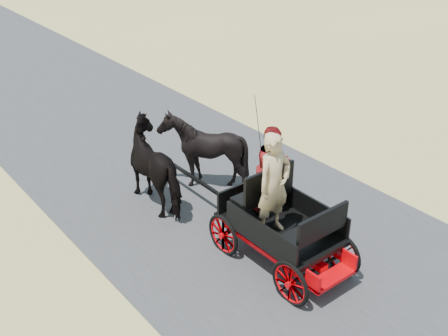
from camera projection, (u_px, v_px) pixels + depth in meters
ground at (409, 330)px, 8.49m from camera, size 140.00×140.00×0.00m
road at (409, 330)px, 8.48m from camera, size 6.00×140.00×0.01m
carriage at (281, 244)px, 9.79m from camera, size 1.30×2.40×0.72m
horse_left at (159, 166)px, 11.32m from camera, size 0.91×2.01×1.70m
horse_right at (203, 150)px, 11.92m from camera, size 1.37×1.54×1.70m
driver_man at (274, 184)px, 9.12m from camera, size 0.66×0.43×1.80m
passenger_woman at (273, 169)px, 9.82m from camera, size 0.77×0.60×1.58m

